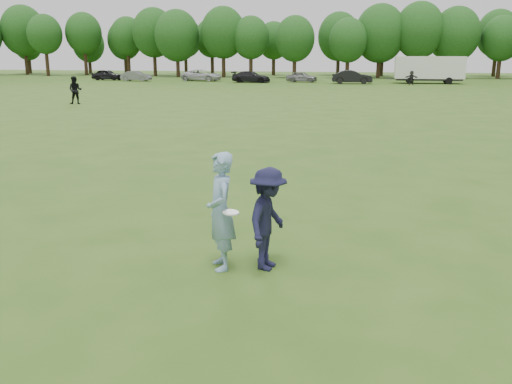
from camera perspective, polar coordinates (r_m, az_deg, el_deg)
ground at (r=9.23m, az=3.00°, el=-8.57°), size 200.00×200.00×0.00m
thrower at (r=9.16m, az=-3.74°, el=-2.05°), size 0.76×0.87×2.02m
defender at (r=9.15m, az=1.28°, el=-2.85°), size 0.86×1.25×1.77m
player_far_a at (r=41.71m, az=-18.48°, el=10.12°), size 1.12×0.97×1.98m
player_far_d at (r=66.08m, az=16.05°, el=11.48°), size 1.57×0.82×1.62m
car_a at (r=77.70m, az=-15.38°, el=11.81°), size 4.25×1.88×1.42m
car_b at (r=74.03m, az=-12.50°, el=11.83°), size 3.97×1.44×1.30m
car_c at (r=73.07m, az=-5.74°, el=12.12°), size 5.52×3.00×1.47m
car_d at (r=68.81m, az=-0.52°, el=12.02°), size 4.91×2.25×1.39m
car_e at (r=69.99m, az=4.84°, el=11.99°), size 4.04×2.01×1.32m
car_f at (r=67.13m, az=10.09°, el=11.82°), size 4.87×1.91×1.58m
disc_in_play at (r=8.84m, az=-2.67°, el=-2.16°), size 0.31×0.31×0.06m
cargo_trailer at (r=69.71m, az=17.77°, el=12.28°), size 9.00×2.75×3.20m
treeline at (r=85.37m, az=12.90°, el=15.88°), size 130.35×18.39×11.74m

